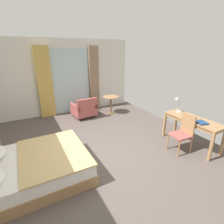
% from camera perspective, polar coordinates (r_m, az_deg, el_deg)
% --- Properties ---
extents(ground, '(6.03, 7.58, 0.10)m').
position_cam_1_polar(ground, '(4.46, -3.16, -14.30)').
color(ground, '#564C47').
extents(wall_back, '(5.63, 0.12, 2.87)m').
position_cam_1_polar(wall_back, '(7.12, -15.91, 11.05)').
color(wall_back, silver).
rests_on(wall_back, ground).
extents(balcony_glass_door, '(1.52, 0.02, 2.52)m').
position_cam_1_polar(balcony_glass_door, '(7.13, -13.67, 9.85)').
color(balcony_glass_door, silver).
rests_on(balcony_glass_door, ground).
extents(curtain_panel_left, '(0.53, 0.10, 2.61)m').
position_cam_1_polar(curtain_panel_left, '(6.84, -21.51, 8.97)').
color(curtain_panel_left, tan).
rests_on(curtain_panel_left, ground).
extents(curtain_panel_right, '(0.40, 0.10, 2.61)m').
position_cam_1_polar(curtain_panel_right, '(7.33, -5.96, 10.91)').
color(curtain_panel_right, '#897056').
rests_on(curtain_panel_right, ground).
extents(bed, '(2.01, 1.70, 1.00)m').
position_cam_1_polar(bed, '(3.91, -24.66, -16.26)').
color(bed, '#9E754C').
rests_on(bed, ground).
extents(writing_desk, '(0.57, 1.51, 0.78)m').
position_cam_1_polar(writing_desk, '(4.97, 25.36, -2.97)').
color(writing_desk, '#9E754C').
rests_on(writing_desk, ground).
extents(desk_chair, '(0.47, 0.44, 0.98)m').
position_cam_1_polar(desk_chair, '(4.67, 22.77, -5.99)').
color(desk_chair, '#9E4C47').
rests_on(desk_chair, ground).
extents(desk_lamp, '(0.28, 0.16, 0.50)m').
position_cam_1_polar(desk_lamp, '(5.13, 21.09, 3.35)').
color(desk_lamp, '#B7B2A8').
rests_on(desk_lamp, writing_desk).
extents(closed_book, '(0.29, 0.31, 0.04)m').
position_cam_1_polar(closed_book, '(4.71, 27.66, -3.11)').
color(closed_book, navy).
rests_on(closed_book, writing_desk).
extents(armchair_by_window, '(0.85, 0.83, 0.79)m').
position_cam_1_polar(armchair_by_window, '(6.61, -9.22, 0.93)').
color(armchair_by_window, '#9E4C47').
rests_on(armchair_by_window, ground).
extents(round_cafe_table, '(0.64, 0.64, 0.70)m').
position_cam_1_polar(round_cafe_table, '(6.91, -0.40, 3.74)').
color(round_cafe_table, '#9E754C').
rests_on(round_cafe_table, ground).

